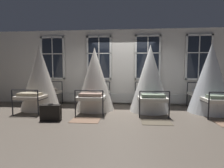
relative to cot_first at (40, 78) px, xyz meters
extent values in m
plane|color=brown|center=(2.95, 0.11, -1.11)|extent=(21.22, 21.22, 0.00)
cube|color=silver|center=(2.95, 1.19, 0.40)|extent=(11.61, 0.10, 3.02)
cube|color=black|center=(0.02, 1.08, 0.78)|extent=(1.01, 0.02, 1.77)
cube|color=silver|center=(0.02, 1.08, -0.07)|extent=(1.01, 0.06, 0.07)
cube|color=silver|center=(0.02, 1.08, 1.62)|extent=(1.01, 0.06, 0.07)
cube|color=silver|center=(-0.45, 1.08, 0.78)|extent=(0.07, 0.06, 1.77)
cube|color=silver|center=(0.49, 1.08, 0.78)|extent=(0.07, 0.06, 1.77)
cube|color=silver|center=(0.02, 1.08, 0.78)|extent=(0.04, 0.06, 1.77)
cube|color=silver|center=(0.02, 1.08, 0.95)|extent=(1.01, 0.06, 0.04)
cube|color=black|center=(1.97, 1.08, 0.78)|extent=(1.01, 0.02, 1.77)
cube|color=silver|center=(1.97, 1.08, -0.07)|extent=(1.01, 0.06, 0.07)
cube|color=silver|center=(1.97, 1.08, 1.62)|extent=(1.01, 0.06, 0.07)
cube|color=silver|center=(1.50, 1.08, 0.78)|extent=(0.07, 0.06, 1.77)
cube|color=silver|center=(2.44, 1.08, 0.78)|extent=(0.07, 0.06, 1.77)
cube|color=silver|center=(1.97, 1.08, 0.78)|extent=(0.04, 0.06, 1.77)
cube|color=silver|center=(1.97, 1.08, 0.95)|extent=(1.01, 0.06, 0.04)
cube|color=black|center=(3.92, 1.08, 0.78)|extent=(1.01, 0.02, 1.77)
cube|color=silver|center=(3.92, 1.08, -0.07)|extent=(1.01, 0.06, 0.07)
cube|color=silver|center=(3.92, 1.08, 1.62)|extent=(1.01, 0.06, 0.07)
cube|color=silver|center=(3.45, 1.08, 0.78)|extent=(0.07, 0.06, 1.77)
cube|color=silver|center=(4.39, 1.08, 0.78)|extent=(0.07, 0.06, 1.77)
cube|color=silver|center=(3.92, 1.08, 0.78)|extent=(0.04, 0.06, 1.77)
cube|color=silver|center=(3.92, 1.08, 0.95)|extent=(1.01, 0.06, 0.04)
cube|color=black|center=(5.88, 1.08, 0.78)|extent=(1.01, 0.02, 1.77)
cube|color=silver|center=(5.88, 1.08, -0.07)|extent=(1.01, 0.06, 0.07)
cube|color=silver|center=(5.88, 1.08, 1.62)|extent=(1.01, 0.06, 0.07)
cube|color=silver|center=(5.41, 1.08, 0.78)|extent=(0.07, 0.06, 1.77)
cube|color=silver|center=(6.35, 1.08, 0.78)|extent=(0.07, 0.06, 1.77)
cube|color=silver|center=(5.88, 1.08, 0.78)|extent=(0.04, 0.06, 1.77)
cube|color=silver|center=(5.88, 1.08, 0.95)|extent=(1.01, 0.06, 0.04)
cube|color=silver|center=(2.95, 1.06, -0.86)|extent=(6.46, 0.10, 0.36)
cylinder|color=black|center=(-0.40, 0.95, -0.65)|extent=(0.04, 0.04, 0.92)
cylinder|color=black|center=(0.45, 0.93, -0.65)|extent=(0.04, 0.04, 0.92)
cylinder|color=black|center=(-0.45, -0.93, -0.72)|extent=(0.04, 0.04, 0.79)
cylinder|color=black|center=(0.40, -0.96, -0.72)|extent=(0.04, 0.04, 0.79)
cylinder|color=black|center=(-0.43, 0.01, -0.65)|extent=(0.08, 1.89, 0.03)
cylinder|color=black|center=(0.43, -0.01, -0.65)|extent=(0.08, 1.89, 0.03)
cylinder|color=black|center=(0.03, 0.94, -0.20)|extent=(0.86, 0.06, 0.03)
cylinder|color=black|center=(-0.03, -0.94, -0.33)|extent=(0.86, 0.06, 0.03)
cube|color=beige|center=(0.00, 0.00, -0.60)|extent=(0.93, 1.93, 0.10)
ellipsoid|color=beige|center=(0.02, 0.70, -0.48)|extent=(0.66, 0.42, 0.14)
cube|color=tan|center=(-0.02, -0.68, -0.50)|extent=(0.71, 0.38, 0.10)
cone|color=silver|center=(0.00, 0.00, 0.03)|extent=(1.37, 1.37, 2.29)
cylinder|color=black|center=(1.56, 1.00, -0.65)|extent=(0.04, 0.04, 0.92)
cylinder|color=black|center=(2.41, 0.99, -0.65)|extent=(0.04, 0.04, 0.92)
cylinder|color=black|center=(1.55, -0.89, -0.72)|extent=(0.04, 0.04, 0.79)
cylinder|color=black|center=(2.41, -0.89, -0.72)|extent=(0.04, 0.04, 0.79)
cylinder|color=black|center=(1.55, 0.05, -0.65)|extent=(0.04, 1.89, 0.03)
cylinder|color=black|center=(2.41, 0.05, -0.65)|extent=(0.04, 1.89, 0.03)
cylinder|color=black|center=(1.99, 1.00, -0.20)|extent=(0.85, 0.04, 0.03)
cylinder|color=black|center=(1.98, -0.89, -0.33)|extent=(0.85, 0.04, 0.03)
cube|color=silver|center=(1.98, 0.05, -0.60)|extent=(0.88, 1.91, 0.10)
ellipsoid|color=silver|center=(1.98, 0.76, -0.48)|extent=(0.66, 0.40, 0.14)
cube|color=gray|center=(1.98, -0.63, -0.50)|extent=(0.70, 0.36, 0.10)
cone|color=silver|center=(1.98, 0.05, -0.02)|extent=(1.37, 1.37, 2.18)
cylinder|color=black|center=(3.44, 0.96, -0.65)|extent=(0.04, 0.04, 0.92)
cylinder|color=black|center=(4.30, 0.98, -0.65)|extent=(0.04, 0.04, 0.92)
cylinder|color=black|center=(3.50, -0.93, -0.72)|extent=(0.04, 0.04, 0.79)
cylinder|color=black|center=(4.35, -0.90, -0.72)|extent=(0.04, 0.04, 0.79)
cylinder|color=black|center=(3.47, 0.02, -0.65)|extent=(0.08, 1.89, 0.03)
cylinder|color=black|center=(4.32, 0.04, -0.65)|extent=(0.08, 1.89, 0.03)
cylinder|color=black|center=(3.87, 0.97, -0.20)|extent=(0.86, 0.06, 0.03)
cylinder|color=black|center=(3.92, -0.91, -0.33)|extent=(0.86, 0.06, 0.03)
cube|color=silver|center=(3.90, 0.03, -0.60)|extent=(0.93, 1.93, 0.10)
ellipsoid|color=beige|center=(3.88, 0.73, -0.48)|extent=(0.66, 0.42, 0.14)
cube|color=slate|center=(3.92, -0.65, -0.50)|extent=(0.71, 0.38, 0.10)
cone|color=white|center=(3.90, 0.03, 0.01)|extent=(1.37, 1.37, 2.25)
cylinder|color=black|center=(5.43, 0.92, -0.65)|extent=(0.04, 0.04, 0.92)
cylinder|color=black|center=(6.29, 0.91, -0.65)|extent=(0.04, 0.04, 0.92)
cylinder|color=black|center=(5.42, -0.97, -0.72)|extent=(0.04, 0.04, 0.79)
cylinder|color=black|center=(5.43, -0.02, -0.65)|extent=(0.05, 1.89, 0.03)
cylinder|color=black|center=(6.28, -0.03, -0.65)|extent=(0.05, 1.89, 0.03)
cylinder|color=black|center=(5.86, 0.91, -0.20)|extent=(0.85, 0.04, 0.03)
cube|color=silver|center=(5.85, -0.03, -0.60)|extent=(0.89, 1.91, 0.10)
ellipsoid|color=silver|center=(5.86, 0.67, -0.48)|extent=(0.66, 0.41, 0.14)
cube|color=slate|center=(5.85, -0.71, -0.50)|extent=(0.70, 0.37, 0.10)
cone|color=white|center=(5.85, -0.03, 0.03)|extent=(1.37, 1.37, 2.29)
cube|color=brown|center=(1.97, -1.33, -1.11)|extent=(0.80, 0.56, 0.01)
cube|color=brown|center=(3.92, -1.33, -1.11)|extent=(0.80, 0.56, 0.01)
cube|color=black|center=(1.01, -1.41, -0.89)|extent=(0.57, 0.23, 0.44)
cube|color=tan|center=(1.00, -1.30, -0.89)|extent=(0.50, 0.04, 0.03)
torus|color=black|center=(1.01, -1.41, -0.66)|extent=(0.15, 0.15, 0.02)
camera|label=1|loc=(3.15, -6.09, 0.32)|focal=28.37mm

